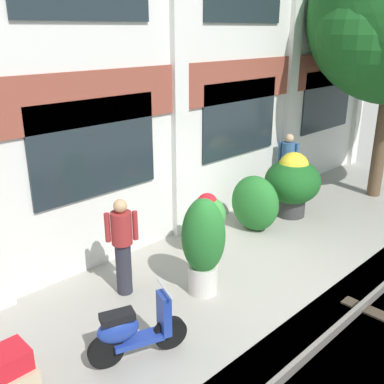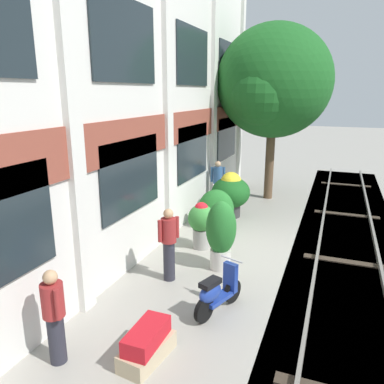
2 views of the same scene
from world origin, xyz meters
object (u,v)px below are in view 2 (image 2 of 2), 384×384
resident_near_plants (169,242)px  topiary_hedge (216,209)px  potted_plant_ribbed_drum (201,221)px  resident_by_doorway (54,314)px  broadleaf_tree (274,85)px  resident_watching_tracks (218,182)px  potted_plant_glazed_jar (231,192)px  potted_plant_stone_basin (221,231)px  potted_plant_square_trough (147,345)px  scooter_near_curb (217,292)px

resident_near_plants → topiary_hedge: size_ratio=1.36×
potted_plant_ribbed_drum → resident_by_doorway: bearing=173.5°
broadleaf_tree → resident_near_plants: broadleaf_tree is taller
broadleaf_tree → resident_by_doorway: 11.29m
resident_watching_tracks → topiary_hedge: bearing=-3.1°
resident_by_doorway → resident_near_plants: size_ratio=0.94×
broadleaf_tree → potted_plant_glazed_jar: 4.54m
potted_plant_stone_basin → resident_watching_tracks: (4.75, 1.59, -0.03)m
potted_plant_glazed_jar → resident_watching_tracks: bearing=40.0°
potted_plant_glazed_jar → resident_watching_tracks: resident_watching_tracks is taller
potted_plant_glazed_jar → resident_by_doorway: resident_by_doorway is taller
potted_plant_square_trough → resident_near_plants: size_ratio=0.64×
potted_plant_ribbed_drum → resident_by_doorway: resident_by_doorway is taller
potted_plant_stone_basin → resident_watching_tracks: resident_watching_tracks is taller
broadleaf_tree → resident_near_plants: (-7.57, 0.85, -3.47)m
potted_plant_stone_basin → potted_plant_glazed_jar: potted_plant_stone_basin is taller
topiary_hedge → potted_plant_ribbed_drum: bearing=-176.6°
potted_plant_square_trough → potted_plant_stone_basin: bearing=-2.2°
potted_plant_stone_basin → resident_by_doorway: 4.26m
potted_plant_square_trough → resident_watching_tracks: size_ratio=0.63×
potted_plant_stone_basin → scooter_near_curb: 1.97m
topiary_hedge → resident_by_doorway: bearing=175.9°
scooter_near_curb → topiary_hedge: bearing=37.8°
potted_plant_ribbed_drum → potted_plant_stone_basin: bearing=-139.2°
broadleaf_tree → scooter_near_curb: (-8.46, -0.55, -3.93)m
resident_by_doorway → potted_plant_glazed_jar: bearing=25.4°
resident_by_doorway → potted_plant_square_trough: bearing=-37.5°
broadleaf_tree → potted_plant_ribbed_drum: broadleaf_tree is taller
resident_near_plants → potted_plant_square_trough: bearing=-38.6°
potted_plant_stone_basin → resident_near_plants: size_ratio=1.00×
potted_plant_ribbed_drum → resident_near_plants: size_ratio=0.77×
resident_watching_tracks → resident_near_plants: resident_watching_tracks is taller
broadleaf_tree → resident_near_plants: size_ratio=3.91×
scooter_near_curb → resident_near_plants: bearing=77.6°
resident_by_doorway → resident_near_plants: bearing=20.2°
scooter_near_curb → resident_watching_tracks: 6.92m
broadleaf_tree → resident_watching_tracks: 4.21m
resident_by_doorway → resident_watching_tracks: size_ratio=0.92×
potted_plant_stone_basin → potted_plant_ribbed_drum: bearing=40.8°
potted_plant_ribbed_drum → broadleaf_tree: bearing=-8.0°
topiary_hedge → potted_plant_square_trough: bearing=-172.4°
potted_plant_stone_basin → resident_near_plants: 1.32m
resident_by_doorway → potted_plant_ribbed_drum: bearing=23.1°
broadleaf_tree → resident_by_doorway: bearing=172.7°
broadleaf_tree → potted_plant_square_trough: broadleaf_tree is taller
scooter_near_curb → resident_near_plants: (0.88, 1.40, 0.46)m
potted_plant_glazed_jar → topiary_hedge: size_ratio=1.25×
scooter_near_curb → resident_watching_tracks: size_ratio=0.78×
potted_plant_stone_basin → potted_plant_glazed_jar: bearing=12.3°
resident_by_doorway → scooter_near_curb: bearing=-11.6°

